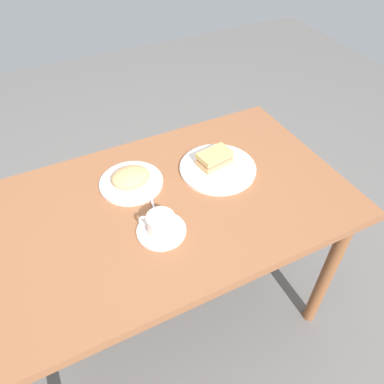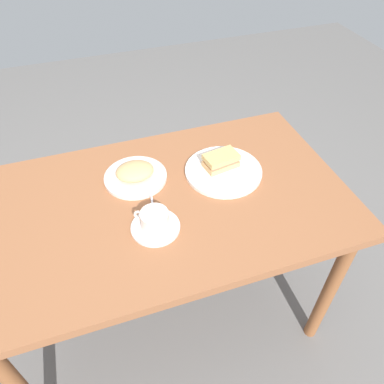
{
  "view_description": "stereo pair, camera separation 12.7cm",
  "coord_description": "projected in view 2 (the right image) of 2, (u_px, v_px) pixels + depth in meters",
  "views": [
    {
      "loc": [
        0.31,
        0.83,
        1.68
      ],
      "look_at": [
        -0.1,
        0.02,
        0.79
      ],
      "focal_mm": 34.76,
      "sensor_mm": 36.0,
      "label": 1
    },
    {
      "loc": [
        0.19,
        0.88,
        1.68
      ],
      "look_at": [
        -0.1,
        0.02,
        0.79
      ],
      "focal_mm": 34.76,
      "sensor_mm": 36.0,
      "label": 2
    }
  ],
  "objects": [
    {
      "name": "sandwich_plate",
      "position": [
        223.0,
        171.0,
        1.38
      ],
      "size": [
        0.29,
        0.29,
        0.01
      ],
      "primitive_type": "cylinder",
      "color": "silver",
      "rests_on": "dining_table"
    },
    {
      "name": "side_plate",
      "position": [
        136.0,
        177.0,
        1.36
      ],
      "size": [
        0.23,
        0.23,
        0.01
      ],
      "primitive_type": "cylinder",
      "color": "beige",
      "rests_on": "dining_table"
    },
    {
      "name": "spoon",
      "position": [
        153.0,
        208.0,
        1.24
      ],
      "size": [
        0.03,
        0.1,
        0.01
      ],
      "color": "silver",
      "rests_on": "coffee_saucer"
    },
    {
      "name": "dining_table",
      "position": [
        164.0,
        218.0,
        1.34
      ],
      "size": [
        1.3,
        0.76,
        0.76
      ],
      "color": "brown",
      "rests_on": "ground_plane"
    },
    {
      "name": "coffee_saucer",
      "position": [
        156.0,
        227.0,
        1.19
      ],
      "size": [
        0.16,
        0.16,
        0.01
      ],
      "primitive_type": "cylinder",
      "color": "silver",
      "rests_on": "dining_table"
    },
    {
      "name": "side_food_pile",
      "position": [
        135.0,
        171.0,
        1.34
      ],
      "size": [
        0.14,
        0.11,
        0.04
      ],
      "primitive_type": "ellipsoid",
      "color": "tan",
      "rests_on": "side_plate"
    },
    {
      "name": "coffee_cup",
      "position": [
        154.0,
        219.0,
        1.16
      ],
      "size": [
        0.1,
        0.09,
        0.06
      ],
      "color": "silver",
      "rests_on": "coffee_saucer"
    },
    {
      "name": "sandwich_front",
      "position": [
        221.0,
        160.0,
        1.37
      ],
      "size": [
        0.13,
        0.09,
        0.05
      ],
      "color": "tan",
      "rests_on": "sandwich_plate"
    },
    {
      "name": "ground_plane",
      "position": [
        171.0,
        310.0,
        1.81
      ],
      "size": [
        6.0,
        6.0,
        0.0
      ],
      "primitive_type": "plane",
      "color": "slate"
    }
  ]
}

